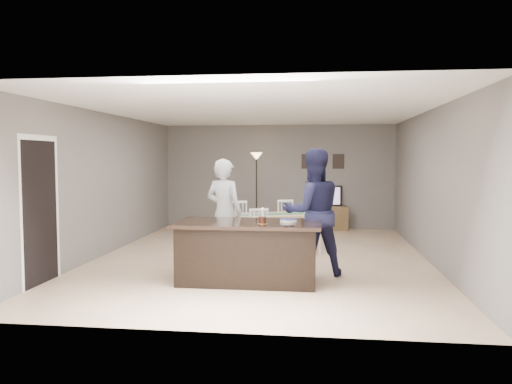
# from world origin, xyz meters

# --- Properties ---
(floor) EXTENTS (8.00, 8.00, 0.00)m
(floor) POSITION_xyz_m (0.00, 0.00, 0.00)
(floor) COLOR tan
(floor) RESTS_ON ground
(room_shell) EXTENTS (8.00, 8.00, 8.00)m
(room_shell) POSITION_xyz_m (0.00, 0.00, 1.68)
(room_shell) COLOR slate
(room_shell) RESTS_ON floor
(kitchen_island) EXTENTS (2.15, 1.10, 0.90)m
(kitchen_island) POSITION_xyz_m (0.00, -1.80, 0.45)
(kitchen_island) COLOR black
(kitchen_island) RESTS_ON floor
(tv_console) EXTENTS (1.20, 0.40, 0.60)m
(tv_console) POSITION_xyz_m (1.20, 3.77, 0.30)
(tv_console) COLOR brown
(tv_console) RESTS_ON floor
(television) EXTENTS (0.91, 0.12, 0.53)m
(television) POSITION_xyz_m (1.20, 3.84, 0.86)
(television) COLOR black
(television) RESTS_ON tv_console
(tv_screen_glow) EXTENTS (0.78, 0.00, 0.78)m
(tv_screen_glow) POSITION_xyz_m (1.20, 3.76, 0.87)
(tv_screen_glow) COLOR #CD5816
(tv_screen_glow) RESTS_ON tv_console
(picture_frames) EXTENTS (1.10, 0.02, 0.38)m
(picture_frames) POSITION_xyz_m (1.15, 3.98, 1.75)
(picture_frames) COLOR black
(picture_frames) RESTS_ON room_shell
(doorway) EXTENTS (0.00, 2.10, 2.65)m
(doorway) POSITION_xyz_m (-2.99, -2.30, 1.26)
(doorway) COLOR black
(doorway) RESTS_ON floor
(woman) EXTENTS (0.78, 0.65, 1.83)m
(woman) POSITION_xyz_m (-0.55, -0.79, 0.92)
(woman) COLOR #B5B5BA
(woman) RESTS_ON floor
(man) EXTENTS (1.14, 1.00, 1.99)m
(man) POSITION_xyz_m (0.95, -1.25, 1.00)
(man) COLOR #181935
(man) RESTS_ON floor
(birthday_cake) EXTENTS (0.15, 0.15, 0.23)m
(birthday_cake) POSITION_xyz_m (0.23, -1.98, 0.95)
(birthday_cake) COLOR gold
(birthday_cake) RESTS_ON kitchen_island
(plate_stack) EXTENTS (0.25, 0.25, 0.04)m
(plate_stack) POSITION_xyz_m (0.59, -1.72, 0.92)
(plate_stack) COLOR white
(plate_stack) RESTS_ON kitchen_island
(dining_table) EXTENTS (1.97, 2.12, 0.93)m
(dining_table) POSITION_xyz_m (0.14, 0.86, 0.59)
(dining_table) COLOR tan
(dining_table) RESTS_ON floor
(floor_lamp) EXTENTS (0.30, 0.30, 1.98)m
(floor_lamp) POSITION_xyz_m (-0.52, 3.43, 1.53)
(floor_lamp) COLOR black
(floor_lamp) RESTS_ON floor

